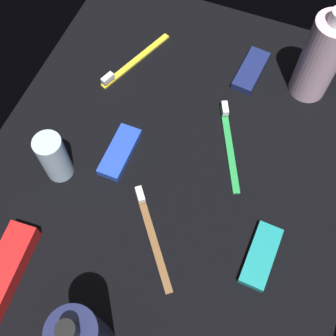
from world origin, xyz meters
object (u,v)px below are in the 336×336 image
(toothbrush_yellow, at_px, (132,62))
(snack_bar_blue, at_px, (120,152))
(snack_bar_navy, at_px, (251,70))
(toothpaste_box_red, at_px, (1,280))
(deodorant_stick, at_px, (54,157))
(snack_bar_teal, at_px, (261,256))
(toothbrush_brown, at_px, (151,231))
(bodywash_bottle, at_px, (321,58))
(toothbrush_green, at_px, (229,141))

(toothbrush_yellow, height_order, snack_bar_blue, toothbrush_yellow)
(snack_bar_navy, bearing_deg, toothpaste_box_red, 161.47)
(snack_bar_navy, bearing_deg, deodorant_stick, 148.59)
(deodorant_stick, bearing_deg, toothpaste_box_red, -177.44)
(toothbrush_yellow, height_order, snack_bar_teal, toothbrush_yellow)
(toothbrush_yellow, xyz_separation_m, snack_bar_navy, (0.07, -0.22, 0.00))
(toothbrush_brown, height_order, toothbrush_yellow, same)
(bodywash_bottle, relative_size, deodorant_stick, 1.92)
(toothbrush_brown, relative_size, snack_bar_blue, 1.43)
(toothbrush_brown, bearing_deg, snack_bar_blue, 43.07)
(snack_bar_navy, xyz_separation_m, snack_bar_teal, (-0.35, -0.12, 0.00))
(toothbrush_yellow, height_order, toothbrush_green, same)
(toothbrush_green, relative_size, snack_bar_blue, 1.61)
(deodorant_stick, relative_size, snack_bar_navy, 0.96)
(toothbrush_brown, distance_m, snack_bar_navy, 0.38)
(toothbrush_brown, bearing_deg, snack_bar_navy, -8.68)
(bodywash_bottle, xyz_separation_m, toothbrush_green, (-0.17, 0.10, -0.08))
(snack_bar_teal, bearing_deg, toothbrush_green, 34.05)
(snack_bar_teal, bearing_deg, toothbrush_brown, 101.09)
(toothpaste_box_red, bearing_deg, toothbrush_brown, -53.04)
(deodorant_stick, distance_m, toothbrush_yellow, 0.27)
(toothbrush_green, relative_size, snack_bar_teal, 1.61)
(bodywash_bottle, xyz_separation_m, snack_bar_navy, (-0.00, 0.11, -0.08))
(toothbrush_brown, bearing_deg, snack_bar_teal, -81.51)
(toothbrush_green, bearing_deg, deodorant_stick, 122.21)
(toothbrush_brown, relative_size, snack_bar_teal, 1.43)
(toothbrush_green, bearing_deg, snack_bar_teal, -148.54)
(snack_bar_teal, bearing_deg, deodorant_stick, 89.47)
(toothbrush_yellow, distance_m, snack_bar_blue, 0.20)
(snack_bar_navy, bearing_deg, snack_bar_teal, -155.42)
(toothbrush_yellow, xyz_separation_m, snack_bar_blue, (-0.19, -0.06, 0.00))
(toothpaste_box_red, distance_m, snack_bar_teal, 0.40)
(deodorant_stick, distance_m, snack_bar_blue, 0.12)
(bodywash_bottle, height_order, toothpaste_box_red, bodywash_bottle)
(snack_bar_blue, bearing_deg, deodorant_stick, 129.88)
(toothbrush_brown, bearing_deg, deodorant_stick, 76.29)
(toothbrush_yellow, bearing_deg, snack_bar_blue, -162.46)
(toothpaste_box_red, xyz_separation_m, snack_bar_teal, (0.18, -0.36, -0.01))
(snack_bar_navy, distance_m, snack_bar_teal, 0.37)
(toothbrush_brown, xyz_separation_m, toothpaste_box_red, (-0.16, 0.18, 0.01))
(toothbrush_brown, xyz_separation_m, toothbrush_green, (0.21, -0.07, 0.00))
(toothpaste_box_red, relative_size, snack_bar_blue, 1.69)
(snack_bar_navy, relative_size, snack_bar_blue, 1.00)
(bodywash_bottle, distance_m, deodorant_stick, 0.49)
(toothbrush_yellow, bearing_deg, snack_bar_navy, -73.77)
(toothbrush_green, bearing_deg, toothbrush_yellow, 66.69)
(deodorant_stick, height_order, toothpaste_box_red, deodorant_stick)
(toothbrush_yellow, bearing_deg, toothbrush_brown, -151.36)
(deodorant_stick, bearing_deg, bodywash_bottle, -47.31)
(toothbrush_brown, height_order, snack_bar_teal, toothbrush_brown)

